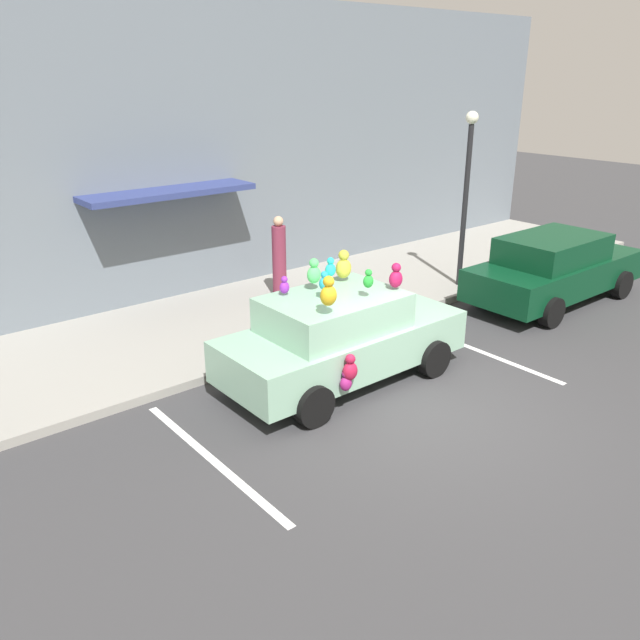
{
  "coord_description": "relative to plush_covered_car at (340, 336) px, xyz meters",
  "views": [
    {
      "loc": [
        -6.65,
        -5.61,
        4.88
      ],
      "look_at": [
        -0.19,
        2.29,
        0.9
      ],
      "focal_mm": 36.01,
      "sensor_mm": 36.0,
      "label": 1
    }
  ],
  "objects": [
    {
      "name": "teddy_bear_on_sidewalk",
      "position": [
        0.11,
        2.13,
        -0.34
      ],
      "size": [
        0.36,
        0.3,
        0.68
      ],
      "color": "beige",
      "rests_on": "sidewalk"
    },
    {
      "name": "parking_stripe_rear",
      "position": [
        -2.87,
        -0.68,
        -0.8
      ],
      "size": [
        0.12,
        3.6,
        0.01
      ],
      "primitive_type": "cube",
      "color": "silver",
      "rests_on": "ground"
    },
    {
      "name": "sidewalk",
      "position": [
        0.25,
        3.32,
        -0.73
      ],
      "size": [
        24.0,
        4.0,
        0.15
      ],
      "primitive_type": "cube",
      "color": "gray",
      "rests_on": "ground"
    },
    {
      "name": "parked_sedan_behind",
      "position": [
        6.26,
        -0.02,
        -0.02
      ],
      "size": [
        4.59,
        1.95,
        1.54
      ],
      "color": "#0A381E",
      "rests_on": "ground"
    },
    {
      "name": "plush_covered_car",
      "position": [
        0.0,
        0.0,
        0.0
      ],
      "size": [
        4.21,
        2.02,
        2.15
      ],
      "color": "#8AB99C",
      "rests_on": "ground"
    },
    {
      "name": "street_lamp_post",
      "position": [
        5.29,
        1.82,
        1.74
      ],
      "size": [
        0.28,
        0.28,
        3.92
      ],
      "color": "black",
      "rests_on": "sidewalk"
    },
    {
      "name": "ground_plane",
      "position": [
        0.25,
        -1.68,
        -0.81
      ],
      "size": [
        60.0,
        60.0,
        0.0
      ],
      "primitive_type": "plane",
      "color": "#38383A"
    },
    {
      "name": "parking_stripe_front",
      "position": [
        2.81,
        -0.68,
        -0.8
      ],
      "size": [
        0.12,
        3.6,
        0.01
      ],
      "primitive_type": "cube",
      "color": "silver",
      "rests_on": "ground"
    },
    {
      "name": "storefront_building",
      "position": [
        0.25,
        5.46,
        2.39
      ],
      "size": [
        24.0,
        1.25,
        6.4
      ],
      "color": "slate",
      "rests_on": "ground"
    },
    {
      "name": "pedestrian_walking_past",
      "position": [
        1.52,
        3.8,
        0.2
      ],
      "size": [
        0.31,
        0.31,
        1.81
      ],
      "color": "maroon",
      "rests_on": "sidewalk"
    }
  ]
}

